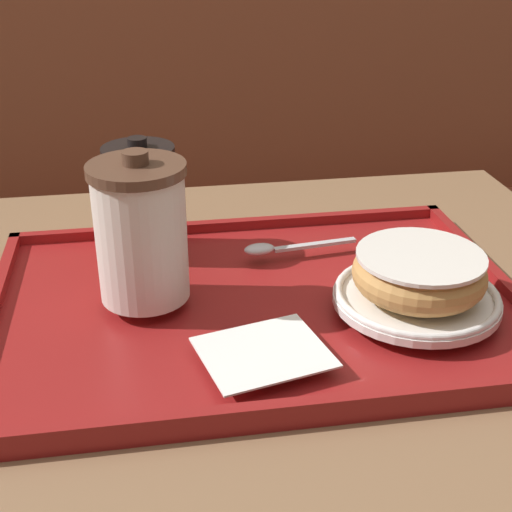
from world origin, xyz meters
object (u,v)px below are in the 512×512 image
at_px(coffee_cup_rear, 141,195).
at_px(spoon, 274,248).
at_px(donut_chocolate_glazed, 419,272).
at_px(coffee_cup_front, 141,229).

distance_m(coffee_cup_rear, spoon, 0.16).
distance_m(coffee_cup_rear, donut_chocolate_glazed, 0.32).
xyz_separation_m(coffee_cup_front, coffee_cup_rear, (0.00, 0.12, -0.01)).
xyz_separation_m(coffee_cup_rear, donut_chocolate_glazed, (0.26, -0.18, -0.02)).
relative_size(donut_chocolate_glazed, spoon, 0.97).
bearing_deg(donut_chocolate_glazed, spoon, 131.10).
bearing_deg(spoon, coffee_cup_front, 18.94).
bearing_deg(donut_chocolate_glazed, coffee_cup_rear, 145.03).
bearing_deg(coffee_cup_rear, donut_chocolate_glazed, -34.97).
height_order(donut_chocolate_glazed, spoon, donut_chocolate_glazed).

